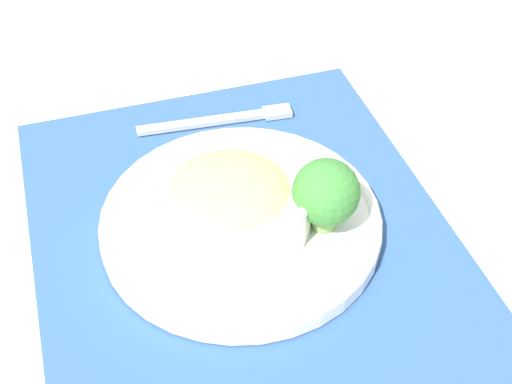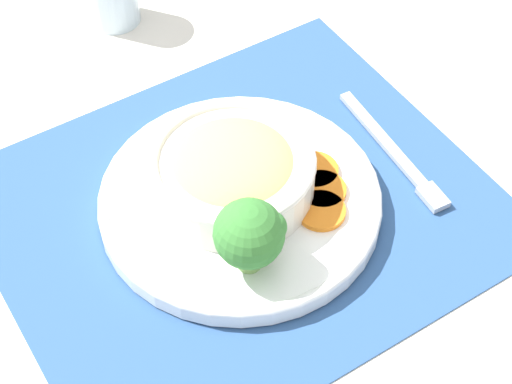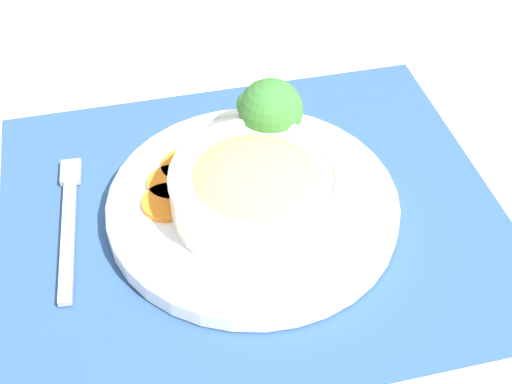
% 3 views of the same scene
% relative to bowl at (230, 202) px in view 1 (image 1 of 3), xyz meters
% --- Properties ---
extents(ground_plane, '(4.00, 4.00, 0.00)m').
position_rel_bowl_xyz_m(ground_plane, '(-0.00, 0.01, -0.05)').
color(ground_plane, beige).
extents(placemat, '(0.49, 0.43, 0.00)m').
position_rel_bowl_xyz_m(placemat, '(-0.00, 0.01, -0.05)').
color(placemat, '#2D5184').
rests_on(placemat, ground_plane).
extents(plate, '(0.28, 0.28, 0.02)m').
position_rel_bowl_xyz_m(plate, '(-0.00, 0.01, -0.03)').
color(plate, white).
rests_on(plate, placemat).
extents(bowl, '(0.16, 0.16, 0.06)m').
position_rel_bowl_xyz_m(bowl, '(0.00, 0.00, 0.00)').
color(bowl, silver).
rests_on(bowl, plate).
extents(broccoli_floret, '(0.06, 0.06, 0.08)m').
position_rel_bowl_xyz_m(broccoli_floret, '(0.03, 0.08, 0.02)').
color(broccoli_floret, '#759E51').
rests_on(broccoli_floret, plate).
extents(carrot_slice_near, '(0.05, 0.05, 0.01)m').
position_rel_bowl_xyz_m(carrot_slice_near, '(-0.05, 0.07, -0.02)').
color(carrot_slice_near, orange).
rests_on(carrot_slice_near, plate).
extents(carrot_slice_middle, '(0.05, 0.05, 0.01)m').
position_rel_bowl_xyz_m(carrot_slice_middle, '(-0.07, 0.05, -0.02)').
color(carrot_slice_middle, orange).
rests_on(carrot_slice_middle, plate).
extents(carrot_slice_far, '(0.05, 0.05, 0.01)m').
position_rel_bowl_xyz_m(carrot_slice_far, '(-0.08, 0.03, -0.02)').
color(carrot_slice_far, orange).
rests_on(carrot_slice_far, plate).
extents(fork, '(0.04, 0.18, 0.01)m').
position_rel_bowl_xyz_m(fork, '(-0.17, 0.06, -0.04)').
color(fork, '#B7B7BC').
rests_on(fork, placemat).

